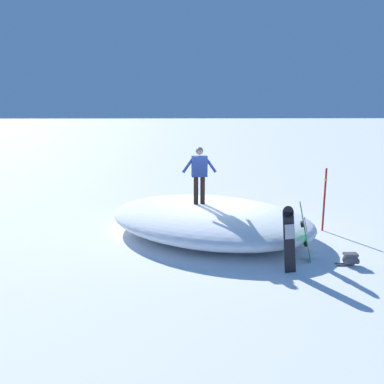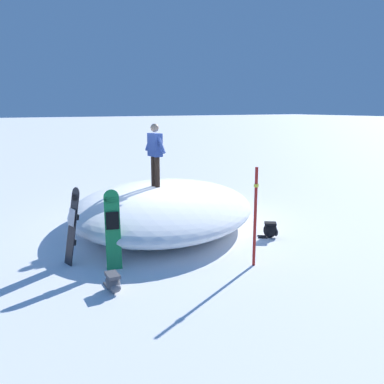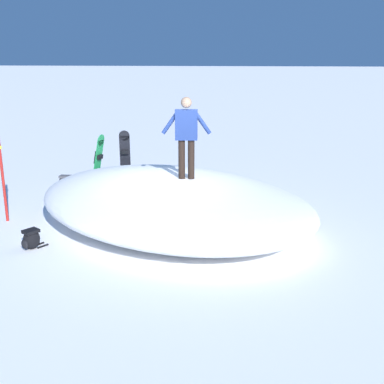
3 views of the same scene
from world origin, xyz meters
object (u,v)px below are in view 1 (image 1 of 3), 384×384
backpack_near (275,213)px  backpack_far (351,259)px  snowboarder_standing (199,171)px  snowboard_secondary_upright (305,230)px  trail_marker_pole (324,198)px  snowboard_primary_upright (289,238)px

backpack_near → backpack_far: backpack_near is taller
backpack_near → backpack_far: size_ratio=0.86×
snowboarder_standing → snowboard_secondary_upright: bearing=-129.7°
snowboard_secondary_upright → backpack_near: bearing=-2.6°
snowboard_secondary_upright → trail_marker_pole: (2.45, -1.36, 0.25)m
snowboard_primary_upright → trail_marker_pole: trail_marker_pole is taller
backpack_far → snowboarder_standing: bearing=55.2°
snowboarder_standing → backpack_far: bearing=-124.8°
backpack_near → snowboard_primary_upright: bearing=170.7°
backpack_near → backpack_far: (-4.30, -0.89, -0.04)m
trail_marker_pole → backpack_far: bearing=174.0°
snowboarder_standing → snowboard_primary_upright: (-2.76, -1.99, -1.16)m
trail_marker_pole → snowboarder_standing: bearing=94.7°
snowboard_primary_upright → snowboard_secondary_upright: snowboard_primary_upright is taller
snowboarder_standing → trail_marker_pole: bearing=-85.3°
snowboard_secondary_upright → backpack_far: size_ratio=2.63×
backpack_near → trail_marker_pole: trail_marker_pole is taller
snowboarder_standing → backpack_far: snowboarder_standing is taller
backpack_near → snowboard_secondary_upright: bearing=177.4°
snowboard_primary_upright → backpack_near: 4.64m
trail_marker_pole → snowboard_primary_upright: bearing=147.9°
backpack_near → trail_marker_pole: (-1.46, -1.19, 0.84)m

